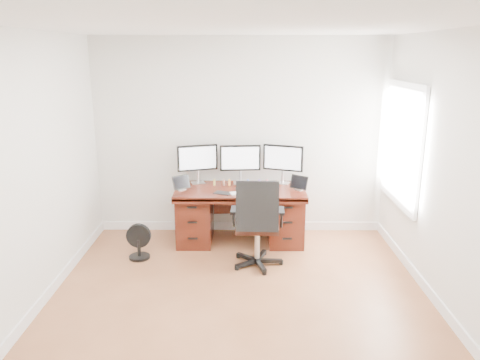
{
  "coord_description": "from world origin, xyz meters",
  "views": [
    {
      "loc": [
        0.03,
        -4.11,
        2.48
      ],
      "look_at": [
        0.0,
        1.5,
        0.95
      ],
      "focal_mm": 35.0,
      "sensor_mm": 36.0,
      "label": 1
    }
  ],
  "objects_px": {
    "floor_fan": "(139,242)",
    "keyboard": "(241,193)",
    "desk": "(240,213)",
    "office_chair": "(257,238)",
    "monitor_center": "(240,159)"
  },
  "relations": [
    {
      "from": "desk",
      "to": "office_chair",
      "type": "xyz_separation_m",
      "value": [
        0.21,
        -0.78,
        -0.04
      ]
    },
    {
      "from": "floor_fan",
      "to": "monitor_center",
      "type": "height_order",
      "value": "monitor_center"
    },
    {
      "from": "office_chair",
      "to": "monitor_center",
      "type": "relative_size",
      "value": 2.0
    },
    {
      "from": "desk",
      "to": "monitor_center",
      "type": "height_order",
      "value": "monitor_center"
    },
    {
      "from": "desk",
      "to": "keyboard",
      "type": "distance_m",
      "value": 0.43
    },
    {
      "from": "keyboard",
      "to": "office_chair",
      "type": "bearing_deg",
      "value": -89.67
    },
    {
      "from": "monitor_center",
      "to": "keyboard",
      "type": "xyz_separation_m",
      "value": [
        0.02,
        -0.48,
        -0.33
      ]
    },
    {
      "from": "office_chair",
      "to": "keyboard",
      "type": "bearing_deg",
      "value": 111.47
    },
    {
      "from": "office_chair",
      "to": "keyboard",
      "type": "distance_m",
      "value": 0.7
    },
    {
      "from": "floor_fan",
      "to": "keyboard",
      "type": "xyz_separation_m",
      "value": [
        1.27,
        0.33,
        0.54
      ]
    },
    {
      "from": "monitor_center",
      "to": "keyboard",
      "type": "height_order",
      "value": "monitor_center"
    },
    {
      "from": "monitor_center",
      "to": "keyboard",
      "type": "distance_m",
      "value": 0.58
    },
    {
      "from": "office_chair",
      "to": "monitor_center",
      "type": "bearing_deg",
      "value": 103.76
    },
    {
      "from": "office_chair",
      "to": "monitor_center",
      "type": "distance_m",
      "value": 1.27
    },
    {
      "from": "desk",
      "to": "floor_fan",
      "type": "xyz_separation_m",
      "value": [
        -1.25,
        -0.57,
        -0.19
      ]
    }
  ]
}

